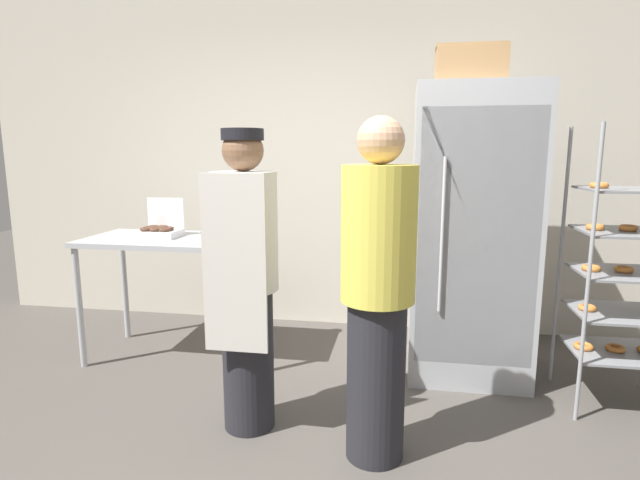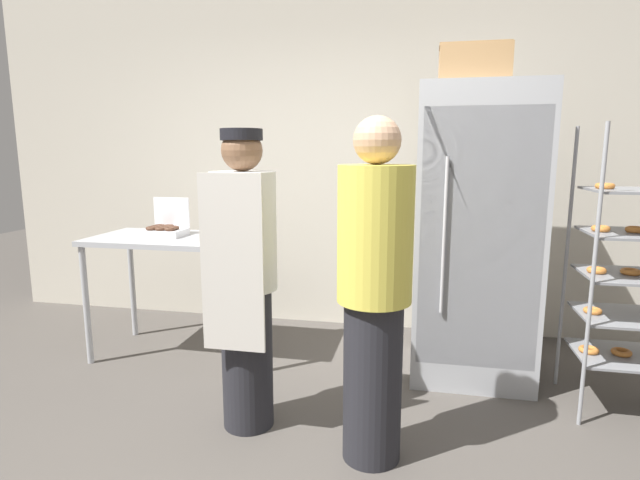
# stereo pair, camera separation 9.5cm
# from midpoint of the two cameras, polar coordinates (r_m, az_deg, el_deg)

# --- Properties ---
(back_wall) EXTENTS (6.40, 0.12, 3.06)m
(back_wall) POSITION_cam_midpoint_polar(r_m,az_deg,el_deg) (4.26, 4.14, 10.57)
(back_wall) COLOR beige
(back_wall) RESTS_ON ground_plane
(refrigerator) EXTENTS (0.76, 0.73, 1.89)m
(refrigerator) POSITION_cam_midpoint_polar(r_m,az_deg,el_deg) (3.42, 18.03, 0.49)
(refrigerator) COLOR #ADAFB5
(refrigerator) RESTS_ON ground_plane
(baking_rack) EXTENTS (0.57, 0.53, 1.64)m
(baking_rack) POSITION_cam_midpoint_polar(r_m,az_deg,el_deg) (3.34, 32.62, -3.43)
(baking_rack) COLOR #93969B
(baking_rack) RESTS_ON ground_plane
(prep_counter) EXTENTS (1.20, 0.65, 0.89)m
(prep_counter) POSITION_cam_midpoint_polar(r_m,az_deg,el_deg) (3.73, -15.35, -1.18)
(prep_counter) COLOR #ADAFB5
(prep_counter) RESTS_ON ground_plane
(donut_box) EXTENTS (0.28, 0.23, 0.27)m
(donut_box) POSITION_cam_midpoint_polar(r_m,az_deg,el_deg) (3.76, -16.61, 1.19)
(donut_box) COLOR white
(donut_box) RESTS_ON prep_counter
(blender_pitcher) EXTENTS (0.12, 0.12, 0.24)m
(blender_pitcher) POSITION_cam_midpoint_polar(r_m,az_deg,el_deg) (3.70, -8.17, 2.28)
(blender_pitcher) COLOR #99999E
(blender_pitcher) RESTS_ON prep_counter
(cardboard_storage_box) EXTENTS (0.41, 0.32, 0.23)m
(cardboard_storage_box) POSITION_cam_midpoint_polar(r_m,az_deg,el_deg) (3.32, 17.99, 18.56)
(cardboard_storage_box) COLOR #A87F51
(cardboard_storage_box) RESTS_ON refrigerator
(person_baker) EXTENTS (0.34, 0.36, 1.60)m
(person_baker) POSITION_cam_midpoint_polar(r_m,az_deg,el_deg) (2.65, -7.56, -4.32)
(person_baker) COLOR #232328
(person_baker) RESTS_ON ground_plane
(person_customer) EXTENTS (0.35, 0.35, 1.64)m
(person_customer) POSITION_cam_midpoint_polar(r_m,az_deg,el_deg) (2.36, 7.37, -5.95)
(person_customer) COLOR #232328
(person_customer) RESTS_ON ground_plane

